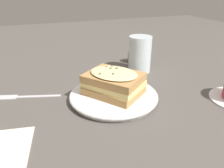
{
  "coord_description": "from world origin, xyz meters",
  "views": [
    {
      "loc": [
        0.18,
        0.48,
        0.27
      ],
      "look_at": [
        0.0,
        0.02,
        0.04
      ],
      "focal_mm": 35.0,
      "sensor_mm": 36.0,
      "label": 1
    }
  ],
  "objects_px": {
    "sandwich": "(113,83)",
    "condiment_pot": "(134,57)",
    "dinner_plate": "(112,96)",
    "water_glass": "(140,54)",
    "fork": "(16,97)"
  },
  "relations": [
    {
      "from": "sandwich",
      "to": "dinner_plate",
      "type": "bearing_deg",
      "value": -3.99
    },
    {
      "from": "sandwich",
      "to": "water_glass",
      "type": "xyz_separation_m",
      "value": [
        -0.15,
        -0.15,
        0.01
      ]
    },
    {
      "from": "dinner_plate",
      "to": "condiment_pot",
      "type": "bearing_deg",
      "value": -127.38
    },
    {
      "from": "sandwich",
      "to": "water_glass",
      "type": "distance_m",
      "value": 0.22
    },
    {
      "from": "condiment_pot",
      "to": "water_glass",
      "type": "bearing_deg",
      "value": 74.47
    },
    {
      "from": "fork",
      "to": "dinner_plate",
      "type": "bearing_deg",
      "value": -96.19
    },
    {
      "from": "sandwich",
      "to": "condiment_pot",
      "type": "distance_m",
      "value": 0.29
    },
    {
      "from": "dinner_plate",
      "to": "sandwich",
      "type": "distance_m",
      "value": 0.04
    },
    {
      "from": "water_glass",
      "to": "dinner_plate",
      "type": "bearing_deg",
      "value": 44.13
    },
    {
      "from": "dinner_plate",
      "to": "fork",
      "type": "bearing_deg",
      "value": -23.08
    },
    {
      "from": "water_glass",
      "to": "sandwich",
      "type": "bearing_deg",
      "value": 44.7
    },
    {
      "from": "sandwich",
      "to": "condiment_pot",
      "type": "relative_size",
      "value": 3.51
    },
    {
      "from": "dinner_plate",
      "to": "condiment_pot",
      "type": "height_order",
      "value": "condiment_pot"
    },
    {
      "from": "dinner_plate",
      "to": "water_glass",
      "type": "distance_m",
      "value": 0.22
    },
    {
      "from": "dinner_plate",
      "to": "condiment_pot",
      "type": "xyz_separation_m",
      "value": [
        -0.18,
        -0.23,
        0.01
      ]
    }
  ]
}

